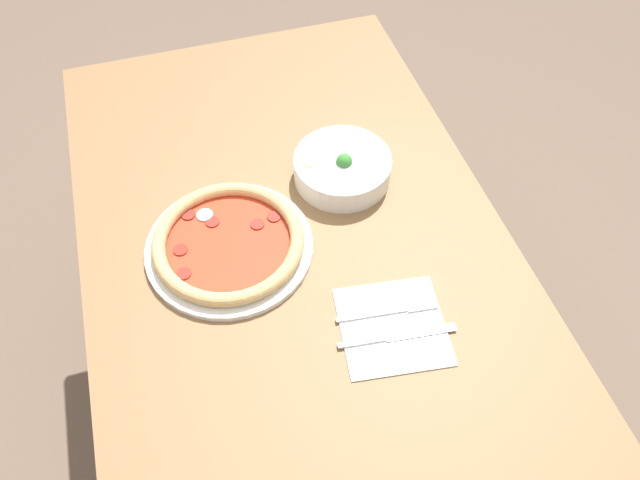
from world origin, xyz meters
The scene contains 7 objects.
ground_plane centered at (0.00, 0.00, 0.00)m, with size 8.00×8.00×0.00m, color brown.
dining_table centered at (0.00, 0.00, 0.67)m, with size 1.33×0.78×0.78m.
pizza centered at (-0.04, -0.12, 0.80)m, with size 0.31×0.31×0.04m.
bowl centered at (-0.15, 0.13, 0.81)m, with size 0.20×0.20×0.07m.
napkin centered at (0.20, 0.11, 0.78)m, with size 0.20×0.20×0.00m.
fork centered at (0.18, 0.11, 0.79)m, with size 0.03×0.18×0.00m.
knife centered at (0.22, 0.10, 0.78)m, with size 0.03×0.20×0.01m.
Camera 1 is at (0.67, -0.16, 1.71)m, focal length 35.00 mm.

